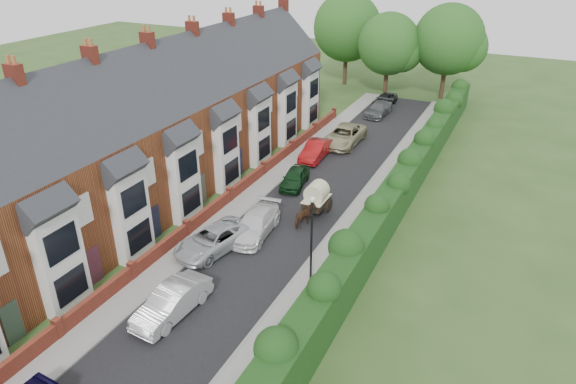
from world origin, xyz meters
name	(u,v)px	position (x,y,z in m)	size (l,w,h in m)	color
ground	(217,307)	(0.00, 0.00, 0.00)	(140.00, 140.00, 0.00)	#2D4C1E
road	(299,210)	(-0.50, 11.00, 0.01)	(6.00, 58.00, 0.02)	black
pavement_hedge_side	(356,222)	(3.60, 11.00, 0.06)	(2.20, 58.00, 0.12)	gray
pavement_house_side	(250,198)	(-4.35, 11.00, 0.06)	(1.70, 58.00, 0.12)	gray
kerb_hedge_side	(341,219)	(2.55, 11.00, 0.07)	(0.18, 58.00, 0.13)	gray
kerb_house_side	(259,200)	(-3.55, 11.00, 0.07)	(0.18, 58.00, 0.13)	gray
hedge	(386,207)	(5.40, 11.00, 1.60)	(2.10, 58.00, 2.85)	black
terrace_row	(159,130)	(-10.87, 9.98, 4.47)	(9.05, 40.50, 11.50)	brown
garden_wall_row	(230,196)	(-5.35, 10.00, 0.46)	(0.35, 40.35, 1.10)	maroon
lamppost	(312,229)	(3.40, 4.00, 3.30)	(0.32, 0.32, 5.16)	black
tree_far_left	(392,46)	(-2.65, 40.08, 5.71)	(7.14, 6.80, 9.29)	#332316
tree_far_right	(452,42)	(3.39, 42.08, 6.31)	(7.98, 7.60, 10.31)	#332316
tree_far_back	(351,29)	(-8.59, 43.08, 6.62)	(8.40, 8.00, 10.82)	#332316
car_silver_a	(172,302)	(-1.63, -1.36, 0.75)	(1.59, 4.56, 1.50)	silver
car_silver_b	(213,239)	(-3.00, 4.38, 0.71)	(2.35, 5.09, 1.41)	#B6B9BE
car_white	(255,224)	(-1.66, 7.00, 0.72)	(2.01, 4.94, 1.43)	white
car_green	(295,178)	(-2.36, 14.26, 0.66)	(1.56, 3.89, 1.32)	black
car_red	(316,150)	(-3.00, 19.71, 0.73)	(1.54, 4.42, 1.46)	maroon
car_beige	(344,136)	(-1.98, 23.80, 0.80)	(2.64, 5.72, 1.59)	tan
car_grey	(379,109)	(-1.60, 33.00, 0.66)	(1.86, 4.56, 1.32)	#515458
car_black	(385,99)	(-2.00, 36.59, 0.67)	(1.58, 3.93, 1.34)	black
horse	(305,217)	(0.75, 9.20, 0.72)	(0.78, 1.71, 1.44)	#432818
horse_cart	(317,196)	(0.75, 11.04, 1.32)	(1.45, 3.20, 2.31)	black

